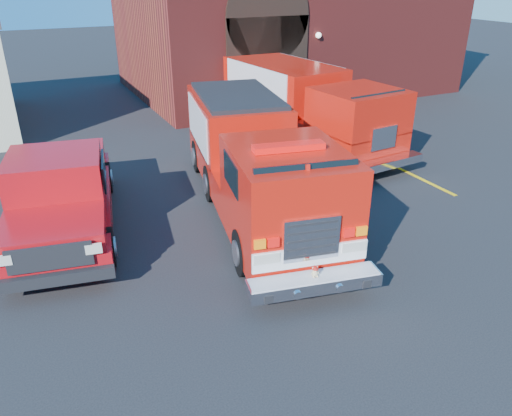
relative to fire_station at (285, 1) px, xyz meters
name	(u,v)px	position (x,y,z in m)	size (l,w,h in m)	color
ground	(233,238)	(-8.99, -13.98, -4.25)	(100.00, 100.00, 0.00)	black
parking_stripe_near	(418,177)	(-2.49, -12.98, -4.25)	(0.12, 3.00, 0.01)	gold
parking_stripe_mid	(358,148)	(-2.49, -9.98, -4.25)	(0.12, 3.00, 0.01)	gold
parking_stripe_far	(312,126)	(-2.49, -6.98, -4.25)	(0.12, 3.00, 0.01)	gold
fire_station	(285,1)	(0.00, 0.00, 0.00)	(15.20, 10.20, 8.45)	maroon
fire_engine	(255,161)	(-7.86, -12.82, -2.90)	(3.98, 8.79, 2.62)	black
pickup_truck	(61,193)	(-12.40, -11.80, -3.31)	(3.24, 6.37, 1.99)	black
secondary_truck	(304,104)	(-3.89, -8.60, -2.83)	(3.19, 8.26, 2.62)	black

